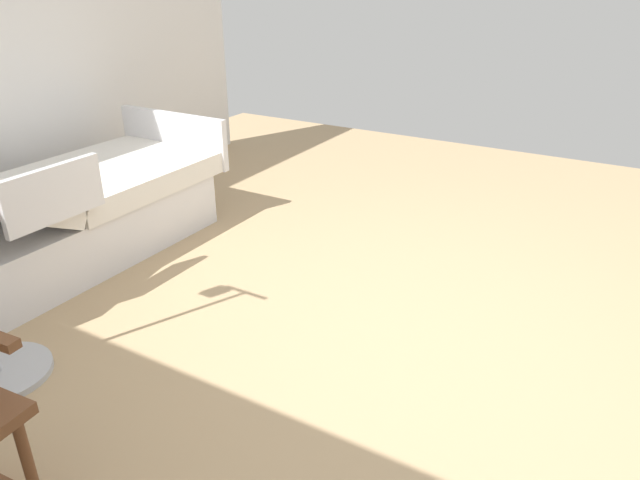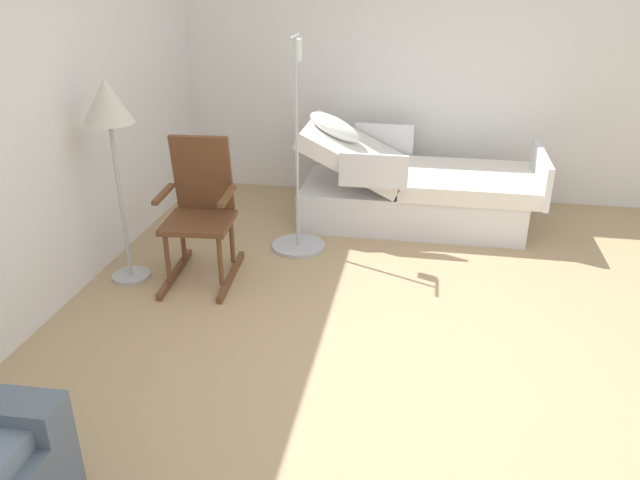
# 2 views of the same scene
# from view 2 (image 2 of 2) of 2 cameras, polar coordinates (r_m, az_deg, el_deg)

# --- Properties ---
(ground_plane) EXTENTS (7.42, 7.42, 0.00)m
(ground_plane) POSITION_cam_2_polar(r_m,az_deg,el_deg) (3.78, 8.41, -11.43)
(ground_plane) COLOR tan
(side_wall) EXTENTS (0.10, 5.02, 2.70)m
(side_wall) POSITION_cam_2_polar(r_m,az_deg,el_deg) (6.15, 10.47, 16.13)
(side_wall) COLOR white
(side_wall) RESTS_ON ground
(hospital_bed) EXTENTS (1.05, 2.08, 1.02)m
(hospital_bed) POSITION_cam_2_polar(r_m,az_deg,el_deg) (5.63, 8.44, 4.50)
(hospital_bed) COLOR silver
(hospital_bed) RESTS_ON ground
(rocking_chair) EXTENTS (0.80, 0.53, 1.05)m
(rocking_chair) POSITION_cam_2_polar(r_m,az_deg,el_deg) (4.64, -10.88, 2.56)
(rocking_chair) COLOR brown
(rocking_chair) RESTS_ON ground
(floor_lamp) EXTENTS (0.34, 0.34, 1.48)m
(floor_lamp) POSITION_cam_2_polar(r_m,az_deg,el_deg) (4.49, -18.78, 10.72)
(floor_lamp) COLOR #B2B5BA
(floor_lamp) RESTS_ON ground
(iv_pole) EXTENTS (0.44, 0.44, 1.69)m
(iv_pole) POSITION_cam_2_polar(r_m,az_deg,el_deg) (5.09, -2.02, 1.90)
(iv_pole) COLOR #B2B5BA
(iv_pole) RESTS_ON ground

